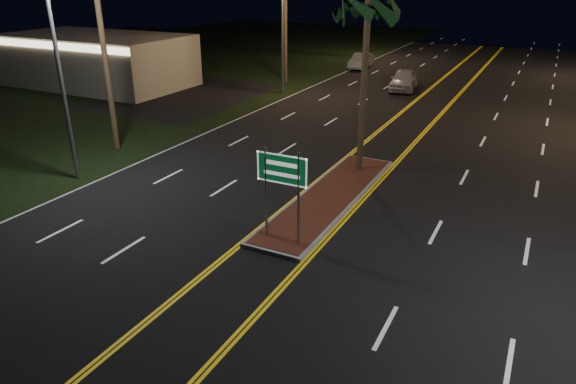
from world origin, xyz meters
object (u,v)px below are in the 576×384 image
Objects in this scene: highway_sign at (282,178)px; palm_median at (368,5)px; median_island at (330,197)px; car_far at (361,60)px; car_near at (404,78)px; streetlight_left_far at (374,3)px; streetlight_left_near at (63,49)px; streetlight_left_mid at (287,16)px; commercial_building at (96,60)px.

palm_median is (0.00, 7.70, 4.87)m from highway_sign.
median_island is 31.84m from car_far.
palm_median is 20.18m from car_near.
streetlight_left_near is at bearing -90.00° from streetlight_left_far.
streetlight_left_near is 12.55m from palm_median.
streetlight_left_near is at bearing -90.00° from streetlight_left_mid.
car_far is (1.18, 13.40, -4.85)m from streetlight_left_mid.
commercial_building is 24.06m from car_far.
car_far reaches higher than median_island.
commercial_building is 28.18m from palm_median.
car_far is (1.18, -6.60, -4.85)m from streetlight_left_far.
streetlight_left_mid is at bearing -90.00° from streetlight_left_far.
palm_median is at bearing -72.42° from streetlight_left_far.
car_far is at bearing 105.25° from highway_sign.
streetlight_left_far is 35.18m from palm_median.
streetlight_left_near is at bearing -114.46° from car_near.
median_island is at bearing 15.78° from streetlight_left_near.
streetlight_left_near is 33.77m from car_far.
highway_sign is 0.36× the size of streetlight_left_near.
palm_median is at bearing -88.69° from car_near.
median_island is at bearing 90.00° from highway_sign.
streetlight_left_near is at bearing -94.49° from car_far.
car_far is (1.18, 33.40, -4.85)m from streetlight_left_near.
commercial_building is 1.67× the size of streetlight_left_mid.
commercial_building is 1.67× the size of streetlight_left_near.
streetlight_left_far is 1.64× the size of car_near.
streetlight_left_far is at bearing 109.35° from car_near.
streetlight_left_mid is at bearing 121.98° from median_island.
highway_sign is 0.39× the size of palm_median.
car_near is (-3.08, 26.60, -1.49)m from highway_sign.
commercial_building is at bearing -136.05° from car_far.
streetlight_left_mid is at bearing -152.31° from car_near.
streetlight_left_near is 1.00× the size of streetlight_left_mid.
streetlight_left_far is 1.08× the size of palm_median.
median_island is at bearing -58.02° from streetlight_left_mid.
car_near is at bearing 97.83° from median_island.
streetlight_left_mid reaches higher than palm_median.
median_island is at bearing -90.00° from palm_median.
streetlight_left_far is 1.86× the size of car_far.
commercial_building is at bearing -122.65° from streetlight_left_far.
highway_sign is 26.82m from car_near.
car_near is at bearing 35.64° from streetlight_left_mid.
commercial_building is (-26.00, 17.19, -0.40)m from highway_sign.
median_island is 1.14× the size of streetlight_left_mid.
median_island is 4.80m from highway_sign.
median_island is 0.68× the size of commercial_building.
streetlight_left_far is 8.28m from car_far.
highway_sign is 11.17m from streetlight_left_near.
streetlight_left_far is at bearing 90.00° from streetlight_left_mid.
median_island is 12.36m from streetlight_left_near.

